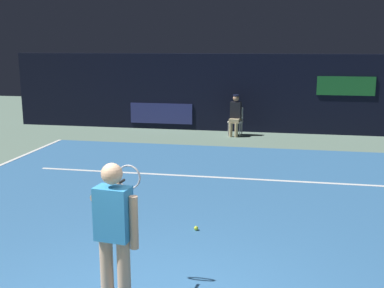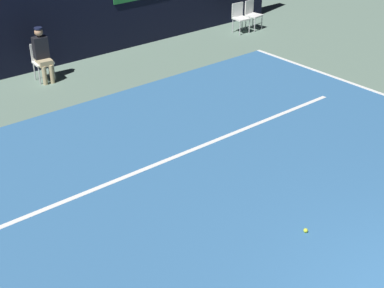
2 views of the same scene
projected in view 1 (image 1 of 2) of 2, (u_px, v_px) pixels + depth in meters
The scene contains 7 objects.
ground_plane at pixel (209, 204), 8.67m from camera, with size 32.64×32.64×0.00m, color slate.
court_surface at pixel (209, 204), 8.67m from camera, with size 10.94×10.02×0.01m, color #336699.
line_service at pixel (221, 178), 10.35m from camera, with size 8.53×0.10×0.01m, color white.
back_wall at pixel (244, 93), 15.77m from camera, with size 16.26×0.33×2.60m.
tennis_player at pixel (115, 232), 4.86m from camera, with size 0.52×0.98×1.73m.
line_judge_on_chair at pixel (235, 115), 15.08m from camera, with size 0.48×0.56×1.32m.
tennis_ball at pixel (196, 228), 7.42m from camera, with size 0.07×0.07×0.07m, color #CCE033.
Camera 1 is at (1.25, -4.16, 2.89)m, focal length 43.90 mm.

